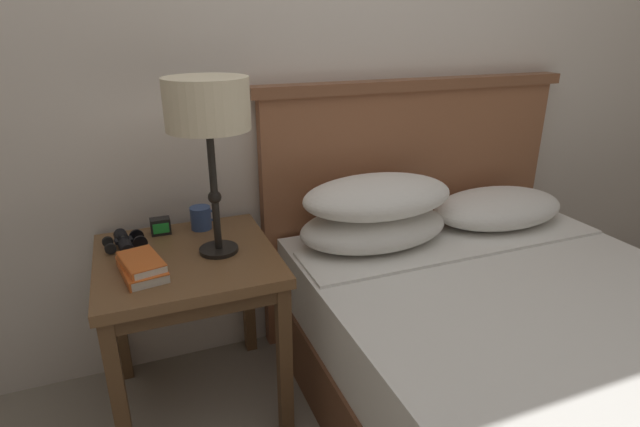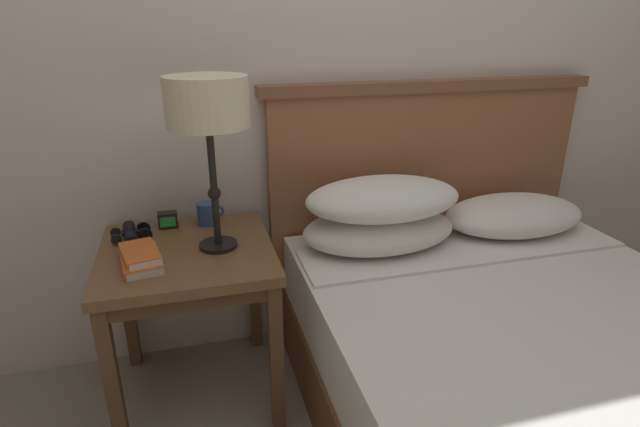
{
  "view_description": "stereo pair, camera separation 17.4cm",
  "coord_description": "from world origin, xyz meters",
  "px_view_note": "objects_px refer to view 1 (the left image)",
  "views": [
    {
      "loc": [
        -0.67,
        -0.8,
        1.34
      ],
      "look_at": [
        -0.08,
        0.71,
        0.71
      ],
      "focal_mm": 28.0,
      "sensor_mm": 36.0,
      "label": 1
    },
    {
      "loc": [
        -0.51,
        -0.85,
        1.34
      ],
      "look_at": [
        -0.08,
        0.71,
        0.71
      ],
      "focal_mm": 28.0,
      "sensor_mm": 36.0,
      "label": 2
    }
  ],
  "objects_px": {
    "table_lamp": "(208,110)",
    "binoculars_pair": "(124,242)",
    "coffee_mug": "(201,218)",
    "book_stacked_on_top": "(141,262)",
    "nightstand": "(188,276)",
    "book_on_nightstand": "(141,269)",
    "alarm_clock": "(161,226)",
    "bed": "(522,350)"
  },
  "relations": [
    {
      "from": "bed",
      "to": "book_on_nightstand",
      "type": "relative_size",
      "value": 7.94
    },
    {
      "from": "nightstand",
      "to": "binoculars_pair",
      "type": "xyz_separation_m",
      "value": [
        -0.19,
        0.13,
        0.1
      ]
    },
    {
      "from": "table_lamp",
      "to": "binoculars_pair",
      "type": "distance_m",
      "value": 0.56
    },
    {
      "from": "table_lamp",
      "to": "nightstand",
      "type": "bearing_deg",
      "value": 172.3
    },
    {
      "from": "bed",
      "to": "binoculars_pair",
      "type": "distance_m",
      "value": 1.4
    },
    {
      "from": "table_lamp",
      "to": "book_stacked_on_top",
      "type": "xyz_separation_m",
      "value": [
        -0.25,
        -0.08,
        -0.43
      ]
    },
    {
      "from": "book_on_nightstand",
      "to": "coffee_mug",
      "type": "distance_m",
      "value": 0.37
    },
    {
      "from": "coffee_mug",
      "to": "book_on_nightstand",
      "type": "bearing_deg",
      "value": -128.06
    },
    {
      "from": "alarm_clock",
      "to": "bed",
      "type": "bearing_deg",
      "value": -33.61
    },
    {
      "from": "book_on_nightstand",
      "to": "binoculars_pair",
      "type": "height_order",
      "value": "binoculars_pair"
    },
    {
      "from": "book_stacked_on_top",
      "to": "binoculars_pair",
      "type": "xyz_separation_m",
      "value": [
        -0.04,
        0.22,
        -0.02
      ]
    },
    {
      "from": "book_stacked_on_top",
      "to": "alarm_clock",
      "type": "bearing_deg",
      "value": 74.89
    },
    {
      "from": "binoculars_pair",
      "to": "alarm_clock",
      "type": "bearing_deg",
      "value": 32.87
    },
    {
      "from": "nightstand",
      "to": "bed",
      "type": "xyz_separation_m",
      "value": [
        1.02,
        -0.5,
        -0.23
      ]
    },
    {
      "from": "book_on_nightstand",
      "to": "book_stacked_on_top",
      "type": "distance_m",
      "value": 0.03
    },
    {
      "from": "alarm_clock",
      "to": "binoculars_pair",
      "type": "bearing_deg",
      "value": -147.13
    },
    {
      "from": "nightstand",
      "to": "bed",
      "type": "relative_size",
      "value": 0.34
    },
    {
      "from": "table_lamp",
      "to": "book_on_nightstand",
      "type": "relative_size",
      "value": 2.53
    },
    {
      "from": "nightstand",
      "to": "table_lamp",
      "type": "relative_size",
      "value": 1.07
    },
    {
      "from": "bed",
      "to": "book_stacked_on_top",
      "type": "bearing_deg",
      "value": 160.43
    },
    {
      "from": "book_on_nightstand",
      "to": "bed",
      "type": "bearing_deg",
      "value": -19.83
    },
    {
      "from": "nightstand",
      "to": "alarm_clock",
      "type": "height_order",
      "value": "alarm_clock"
    },
    {
      "from": "nightstand",
      "to": "book_on_nightstand",
      "type": "xyz_separation_m",
      "value": [
        -0.14,
        -0.09,
        0.1
      ]
    },
    {
      "from": "book_stacked_on_top",
      "to": "alarm_clock",
      "type": "distance_m",
      "value": 0.31
    },
    {
      "from": "alarm_clock",
      "to": "nightstand",
      "type": "bearing_deg",
      "value": -74.01
    },
    {
      "from": "book_stacked_on_top",
      "to": "binoculars_pair",
      "type": "bearing_deg",
      "value": 101.32
    },
    {
      "from": "book_on_nightstand",
      "to": "book_stacked_on_top",
      "type": "relative_size",
      "value": 1.15
    },
    {
      "from": "book_stacked_on_top",
      "to": "binoculars_pair",
      "type": "height_order",
      "value": "book_stacked_on_top"
    },
    {
      "from": "book_on_nightstand",
      "to": "book_stacked_on_top",
      "type": "height_order",
      "value": "book_stacked_on_top"
    },
    {
      "from": "table_lamp",
      "to": "book_stacked_on_top",
      "type": "height_order",
      "value": "table_lamp"
    },
    {
      "from": "bed",
      "to": "binoculars_pair",
      "type": "xyz_separation_m",
      "value": [
        -1.2,
        0.63,
        0.33
      ]
    },
    {
      "from": "book_stacked_on_top",
      "to": "binoculars_pair",
      "type": "distance_m",
      "value": 0.23
    },
    {
      "from": "bed",
      "to": "alarm_clock",
      "type": "height_order",
      "value": "bed"
    },
    {
      "from": "nightstand",
      "to": "alarm_clock",
      "type": "xyz_separation_m",
      "value": [
        -0.06,
        0.21,
        0.11
      ]
    },
    {
      "from": "book_on_nightstand",
      "to": "book_stacked_on_top",
      "type": "xyz_separation_m",
      "value": [
        0.0,
        -0.01,
        0.03
      ]
    },
    {
      "from": "book_on_nightstand",
      "to": "binoculars_pair",
      "type": "bearing_deg",
      "value": 101.38
    },
    {
      "from": "table_lamp",
      "to": "binoculars_pair",
      "type": "relative_size",
      "value": 3.5
    },
    {
      "from": "coffee_mug",
      "to": "book_stacked_on_top",
      "type": "bearing_deg",
      "value": -127.34
    },
    {
      "from": "bed",
      "to": "nightstand",
      "type": "bearing_deg",
      "value": 153.59
    },
    {
      "from": "nightstand",
      "to": "binoculars_pair",
      "type": "bearing_deg",
      "value": 145.35
    },
    {
      "from": "book_on_nightstand",
      "to": "alarm_clock",
      "type": "relative_size",
      "value": 3.23
    },
    {
      "from": "nightstand",
      "to": "book_on_nightstand",
      "type": "distance_m",
      "value": 0.19
    }
  ]
}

